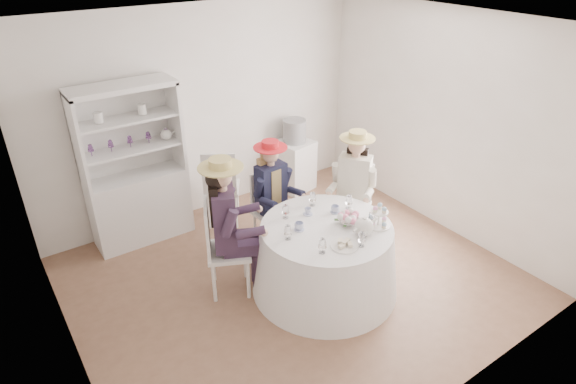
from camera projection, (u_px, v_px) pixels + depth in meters
ground at (293, 278)px, 5.37m from camera, size 4.50×4.50×0.00m
ceiling at (295, 26)px, 4.08m from camera, size 4.50×4.50×0.00m
wall_back at (204, 113)px, 6.17m from camera, size 4.50×0.00×4.50m
wall_front at (463, 274)px, 3.29m from camera, size 4.50×0.00×4.50m
wall_left at (49, 244)px, 3.60m from camera, size 0.00×4.50×4.50m
wall_right at (444, 123)px, 5.86m from camera, size 0.00×4.50×4.50m
tea_table at (325, 258)px, 5.06m from camera, size 1.55×1.55×0.78m
hutch at (137, 187)px, 5.79m from camera, size 1.24×0.64×1.96m
side_table at (294, 165)px, 7.09m from camera, size 0.57×0.57×0.75m
hatbox at (294, 131)px, 6.83m from camera, size 0.42×0.42×0.33m
guest_left at (227, 220)px, 4.80m from camera, size 0.65×0.59×1.55m
guest_mid at (272, 189)px, 5.59m from camera, size 0.50×0.52×1.37m
guest_right at (354, 182)px, 5.67m from camera, size 0.62×0.58×1.44m
spare_chair at (221, 186)px, 6.09m from camera, size 0.61×0.61×1.07m
teacup_a at (299, 227)px, 4.80m from camera, size 0.10×0.10×0.07m
teacup_b at (308, 212)px, 5.06m from camera, size 0.09×0.09×0.07m
teacup_c at (335, 210)px, 5.10m from camera, size 0.10×0.10×0.07m
flower_bowl at (348, 221)px, 4.90m from camera, size 0.28×0.28×0.06m
flower_arrangement at (348, 216)px, 4.87m from camera, size 0.19×0.19×0.07m
table_teapot at (364, 227)px, 4.71m from camera, size 0.27×0.19×0.20m
sandwich_plate at (344, 245)px, 4.56m from camera, size 0.27×0.27×0.06m
cupcake_stand at (379, 218)px, 4.85m from camera, size 0.24×0.24×0.23m
stemware_set at (327, 220)px, 4.83m from camera, size 0.95×0.96×0.15m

